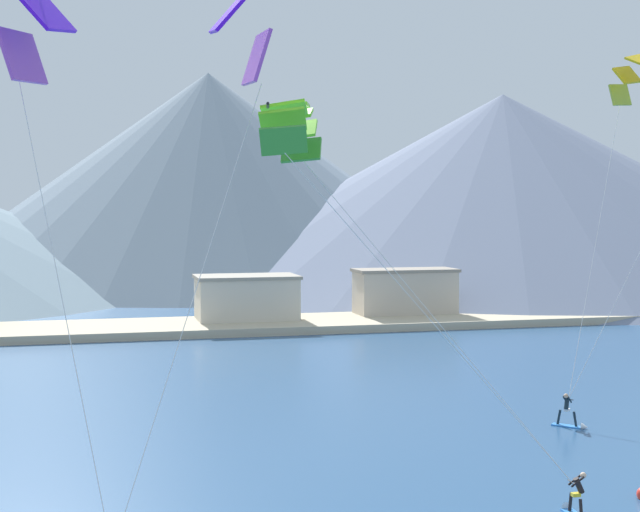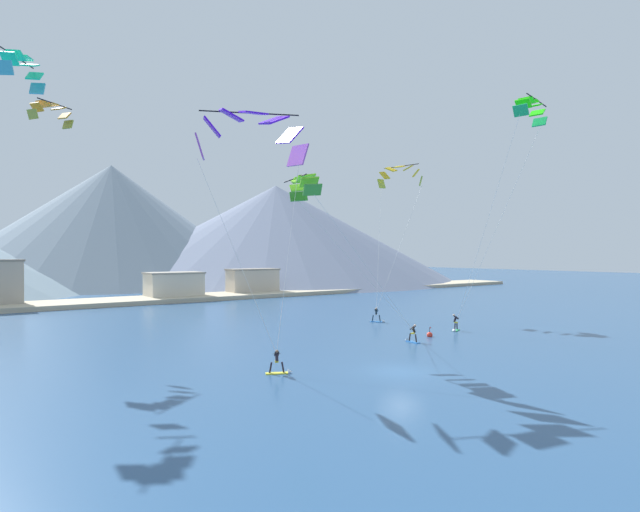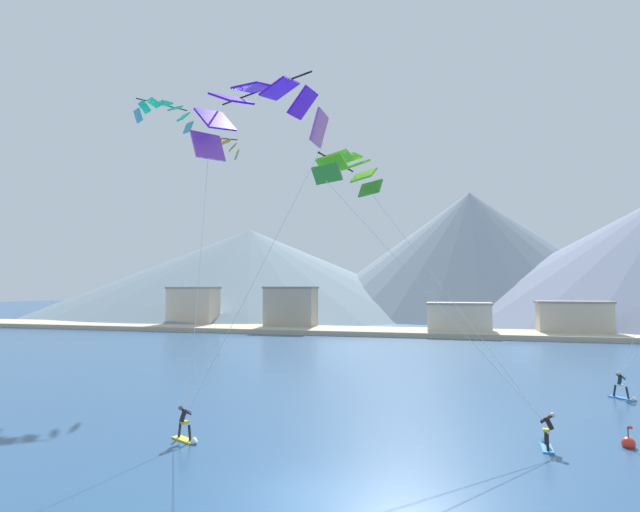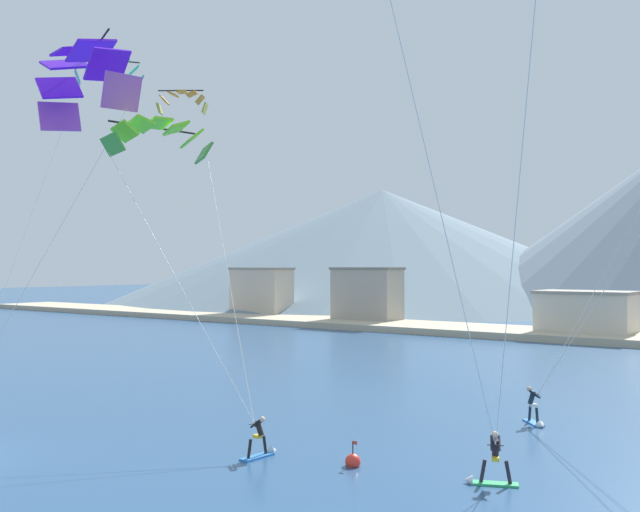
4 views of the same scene
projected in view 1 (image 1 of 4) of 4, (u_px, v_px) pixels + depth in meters
The scene contains 9 objects.
kitesurfer_near_lead at pixel (571, 417), 43.21m from camera, with size 1.47×1.55×1.74m.
kitesurfer_near_trail at pixel (573, 502), 30.79m from camera, with size 0.64×1.76×1.63m.
parafoil_kite_near_trail at pixel (291, 127), 30.89m from camera, with size 10.66×6.14×13.03m.
parafoil_kite_far_left at pixel (138, 10), 28.75m from camera, with size 8.58×7.68×17.36m.
shoreline_strip at pixel (182, 327), 77.55m from camera, with size 180.00×10.00×0.70m, color #BCAD8E.
shore_building_harbour_front at pixel (405, 295), 84.95m from camera, with size 9.76×4.20×4.98m.
shore_building_promenade_mid at pixel (246, 301), 80.57m from camera, with size 9.23×5.67×4.68m.
mountain_peak_west_ridge at pixel (209, 176), 139.26m from camera, with size 88.26×88.26×31.94m.
mountain_peak_east_shoulder at pixel (502, 188), 131.73m from camera, with size 101.89×101.89×27.62m.
Camera 1 is at (-7.12, -19.82, 10.54)m, focal length 50.00 mm.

